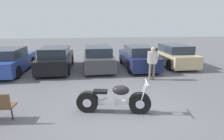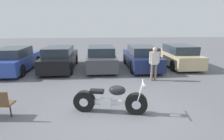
{
  "view_description": "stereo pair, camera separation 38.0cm",
  "coord_description": "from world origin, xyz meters",
  "px_view_note": "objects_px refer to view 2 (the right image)",
  "views": [
    {
      "loc": [
        -1.09,
        -5.09,
        2.77
      ],
      "look_at": [
        -0.1,
        1.99,
        0.85
      ],
      "focal_mm": 28.0,
      "sensor_mm": 36.0,
      "label": 1
    },
    {
      "loc": [
        -0.71,
        -5.14,
        2.77
      ],
      "look_at": [
        -0.1,
        1.99,
        0.85
      ],
      "focal_mm": 28.0,
      "sensor_mm": 36.0,
      "label": 2
    }
  ],
  "objects_px": {
    "parked_car_blue": "(15,60)",
    "parked_car_champagne": "(178,56)",
    "motorcycle": "(109,100)",
    "parked_car_dark_grey": "(101,58)",
    "parked_car_navy": "(141,58)",
    "parked_car_black": "(60,59)",
    "person_standing": "(154,61)"
  },
  "relations": [
    {
      "from": "parked_car_black",
      "to": "parked_car_navy",
      "type": "bearing_deg",
      "value": -1.35
    },
    {
      "from": "parked_car_navy",
      "to": "motorcycle",
      "type": "bearing_deg",
      "value": -113.43
    },
    {
      "from": "motorcycle",
      "to": "parked_car_dark_grey",
      "type": "relative_size",
      "value": 0.57
    },
    {
      "from": "parked_car_blue",
      "to": "parked_car_black",
      "type": "bearing_deg",
      "value": 5.07
    },
    {
      "from": "motorcycle",
      "to": "parked_car_blue",
      "type": "distance_m",
      "value": 7.56
    },
    {
      "from": "motorcycle",
      "to": "parked_car_black",
      "type": "relative_size",
      "value": 0.57
    },
    {
      "from": "parked_car_black",
      "to": "parked_car_champagne",
      "type": "distance_m",
      "value": 7.62
    },
    {
      "from": "parked_car_champagne",
      "to": "person_standing",
      "type": "bearing_deg",
      "value": -131.52
    },
    {
      "from": "parked_car_blue",
      "to": "parked_car_black",
      "type": "relative_size",
      "value": 1.0
    },
    {
      "from": "motorcycle",
      "to": "parked_car_champagne",
      "type": "relative_size",
      "value": 0.57
    },
    {
      "from": "person_standing",
      "to": "parked_car_dark_grey",
      "type": "bearing_deg",
      "value": 133.24
    },
    {
      "from": "parked_car_champagne",
      "to": "person_standing",
      "type": "xyz_separation_m",
      "value": [
        -2.56,
        -2.89,
        0.32
      ]
    },
    {
      "from": "parked_car_black",
      "to": "parked_car_champagne",
      "type": "relative_size",
      "value": 1.0
    },
    {
      "from": "parked_car_black",
      "to": "parked_car_dark_grey",
      "type": "bearing_deg",
      "value": 0.23
    },
    {
      "from": "parked_car_dark_grey",
      "to": "parked_car_navy",
      "type": "distance_m",
      "value": 2.54
    },
    {
      "from": "parked_car_blue",
      "to": "parked_car_champagne",
      "type": "distance_m",
      "value": 10.17
    },
    {
      "from": "parked_car_dark_grey",
      "to": "parked_car_champagne",
      "type": "bearing_deg",
      "value": 2.31
    },
    {
      "from": "parked_car_black",
      "to": "parked_car_champagne",
      "type": "xyz_separation_m",
      "value": [
        7.62,
        0.21,
        0.0
      ]
    },
    {
      "from": "person_standing",
      "to": "parked_car_blue",
      "type": "bearing_deg",
      "value": 162.16
    },
    {
      "from": "motorcycle",
      "to": "parked_car_blue",
      "type": "height_order",
      "value": "parked_car_blue"
    },
    {
      "from": "motorcycle",
      "to": "parked_car_navy",
      "type": "xyz_separation_m",
      "value": [
        2.43,
        5.6,
        0.23
      ]
    },
    {
      "from": "motorcycle",
      "to": "parked_car_blue",
      "type": "relative_size",
      "value": 0.57
    },
    {
      "from": "parked_car_dark_grey",
      "to": "person_standing",
      "type": "distance_m",
      "value": 3.7
    },
    {
      "from": "parked_car_dark_grey",
      "to": "parked_car_blue",
      "type": "bearing_deg",
      "value": -177.35
    },
    {
      "from": "motorcycle",
      "to": "parked_car_navy",
      "type": "relative_size",
      "value": 0.57
    },
    {
      "from": "parked_car_blue",
      "to": "parked_car_black",
      "type": "height_order",
      "value": "same"
    },
    {
      "from": "motorcycle",
      "to": "person_standing",
      "type": "xyz_separation_m",
      "value": [
        2.41,
        3.05,
        0.55
      ]
    },
    {
      "from": "parked_car_navy",
      "to": "parked_car_champagne",
      "type": "height_order",
      "value": "same"
    },
    {
      "from": "parked_car_navy",
      "to": "person_standing",
      "type": "distance_m",
      "value": 2.57
    },
    {
      "from": "parked_car_dark_grey",
      "to": "parked_car_navy",
      "type": "height_order",
      "value": "same"
    },
    {
      "from": "parked_car_navy",
      "to": "person_standing",
      "type": "relative_size",
      "value": 2.47
    },
    {
      "from": "parked_car_champagne",
      "to": "person_standing",
      "type": "height_order",
      "value": "person_standing"
    }
  ]
}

